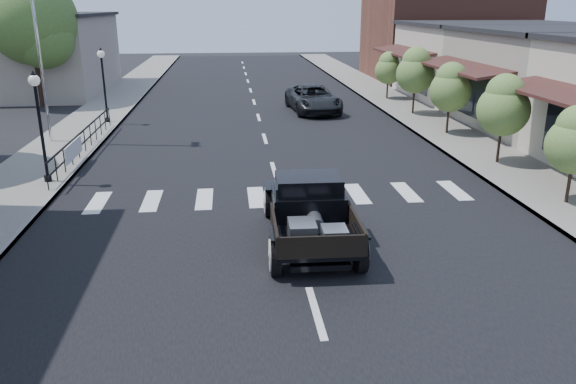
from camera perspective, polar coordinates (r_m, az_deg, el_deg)
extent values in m
plane|color=black|center=(13.83, 0.96, -5.88)|extent=(120.00, 120.00, 0.00)
cube|color=black|center=(28.13, -2.78, 6.79)|extent=(14.00, 80.00, 0.02)
cube|color=gray|center=(28.92, -19.94, 6.16)|extent=(3.00, 80.00, 0.15)
cube|color=gray|center=(29.82, 13.88, 7.07)|extent=(3.00, 80.00, 0.15)
cube|color=gray|center=(42.80, -24.98, 12.53)|extent=(10.00, 12.00, 5.00)
cube|color=gray|center=(30.60, 27.20, 10.01)|extent=(10.00, 9.00, 4.50)
cube|color=beige|center=(38.43, 19.97, 12.26)|extent=(10.00, 9.00, 4.50)
cube|color=brown|center=(47.71, 15.45, 15.21)|extent=(11.00, 10.00, 7.00)
cylinder|color=silver|center=(25.67, -24.56, 17.28)|extent=(0.12, 0.12, 11.43)
imported|color=black|center=(31.68, 2.57, 9.43)|extent=(2.83, 5.40, 1.45)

